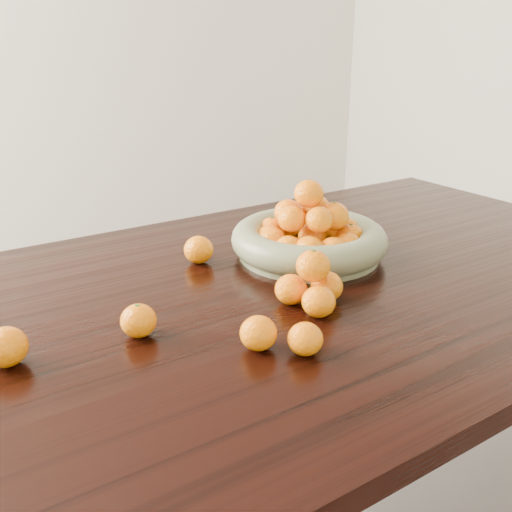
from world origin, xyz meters
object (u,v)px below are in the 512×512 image
orange_pyramid (312,285)px  dining_table (247,333)px  loose_orange_0 (139,321)px  fruit_bowl (309,237)px

orange_pyramid → dining_table: bearing=120.1°
dining_table → loose_orange_0: bearing=-168.5°
orange_pyramid → loose_orange_0: 0.32m
fruit_bowl → orange_pyramid: bearing=-126.8°
fruit_bowl → loose_orange_0: size_ratio=5.79×
dining_table → fruit_bowl: size_ratio=5.75×
dining_table → orange_pyramid: size_ratio=15.51×
dining_table → loose_orange_0: loose_orange_0 is taller
orange_pyramid → loose_orange_0: (-0.31, 0.07, -0.01)m
loose_orange_0 → fruit_bowl: bearing=16.6°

